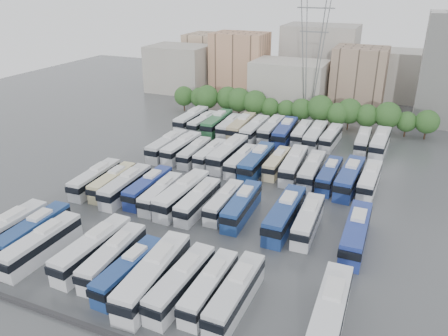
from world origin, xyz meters
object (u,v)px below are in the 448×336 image
at_px(bus_r1_s1, 113,181).
at_px(bus_r3_s0, 191,119).
at_px(bus_r0_s0, 5,231).
at_px(bus_r1_s7, 224,201).
at_px(bus_r1_s0, 95,179).
at_px(electricity_pylon, 313,42).
at_px(bus_r1_s6, 198,201).
at_px(bus_r3_s2, 217,123).
at_px(bus_r3_s10, 331,137).
at_px(bus_r3_s3, 229,126).
at_px(bus_r0_s9, 210,286).
at_px(bus_r0_s8, 181,282).
at_px(bus_r2_s4, 210,154).
at_px(bus_r3_s13, 380,143).
at_px(bus_r3_s1, 204,123).
at_px(bus_r1_s8, 242,205).
at_px(bus_r2_s7, 257,161).
at_px(bus_r0_s1, 34,231).
at_px(bus_r0_s2, 41,244).
at_px(bus_r0_s10, 236,293).
at_px(bus_r2_s2, 182,148).
at_px(bus_r2_s10, 312,170).
at_px(bus_r1_s13, 356,233).
at_px(bus_r2_s8, 277,163).
at_px(bus_r3_s4, 242,127).
at_px(bus_r0_s5, 113,256).
at_px(bus_r1_s3, 148,187).
at_px(bus_r1_s2, 126,186).
at_px(bus_r1_s11, 308,220).
at_px(bus_r3_s5, 255,129).
at_px(bus_r3_s8, 302,133).
at_px(bus_r2_s9, 294,165).
at_px(bus_r3_s9, 315,136).
at_px(bus_r3_s7, 285,132).
at_px(bus_r0_s7, 154,275).
at_px(bus_r2_s6, 241,161).
at_px(bus_r2_s11, 329,175).
at_px(bus_r2_s3, 195,152).
at_px(bus_r1_s4, 161,193).
at_px(bus_r0_s6, 129,270).
at_px(bus_r2_s12, 350,177).
at_px(bus_r1_s5, 182,194).
at_px(bus_r1_s10, 285,214).
at_px(bus_r3_s6, 272,129).
at_px(bus_r2_s13, 370,180).

relative_size(bus_r1_s1, bus_r3_s0, 0.85).
relative_size(bus_r0_s0, bus_r1_s1, 1.17).
bearing_deg(bus_r1_s7, bus_r1_s0, -177.02).
xyz_separation_m(electricity_pylon, bus_r1_s6, (-3.83, -56.41, -16.87)).
xyz_separation_m(bus_r3_s2, bus_r3_s10, (26.14, 1.11, -0.26)).
xyz_separation_m(bus_r1_s0, bus_r3_s3, (9.84, 35.58, -0.05)).
bearing_deg(bus_r0_s9, bus_r0_s8, -166.23).
bearing_deg(bus_r0_s0, bus_r2_s4, 71.75).
bearing_deg(bus_r3_s13, bus_r3_s1, -175.70).
xyz_separation_m(bus_r1_s8, bus_r2_s7, (-3.43, 16.61, 0.17)).
height_order(bus_r2_s7, bus_r3_s10, bus_r2_s7).
xyz_separation_m(bus_r0_s1, bus_r0_s2, (3.28, -1.99, 0.02)).
bearing_deg(bus_r3_s13, bus_r0_s10, -98.13).
relative_size(bus_r0_s2, bus_r2_s2, 0.99).
height_order(bus_r1_s6, bus_r2_s10, bus_r2_s10).
height_order(bus_r1_s13, bus_r2_s8, bus_r1_s13).
bearing_deg(bus_r1_s6, bus_r3_s4, 100.55).
relative_size(bus_r0_s5, bus_r1_s3, 1.01).
relative_size(bus_r1_s2, bus_r3_s1, 1.05).
xyz_separation_m(bus_r1_s11, bus_r3_s5, (-20.01, 34.34, 0.19)).
bearing_deg(bus_r3_s8, bus_r3_s0, -178.85).
xyz_separation_m(bus_r0_s10, bus_r3_s1, (-29.39, 53.46, -0.06)).
distance_m(bus_r0_s5, bus_r2_s2, 37.43).
height_order(bus_r0_s10, bus_r2_s9, bus_r2_s9).
height_order(bus_r3_s9, bus_r3_s10, bus_r3_s9).
xyz_separation_m(bus_r1_s8, bus_r3_s7, (-3.21, 34.86, 0.22)).
relative_size(bus_r1_s7, bus_r1_s13, 0.84).
bearing_deg(bus_r0_s7, bus_r2_s2, 111.32).
distance_m(bus_r2_s6, bus_r2_s11, 16.34).
relative_size(bus_r0_s8, bus_r1_s0, 1.02).
height_order(bus_r0_s0, bus_r2_s3, bus_r0_s0).
bearing_deg(bus_r2_s2, bus_r2_s10, -0.28).
xyz_separation_m(bus_r1_s2, bus_r1_s6, (13.11, 0.08, -0.09)).
height_order(bus_r0_s5, bus_r1_s1, bus_r0_s5).
distance_m(bus_r0_s1, bus_r2_s10, 45.68).
distance_m(bus_r1_s2, bus_r1_s4, 6.50).
distance_m(bus_r0_s6, bus_r0_s10, 13.07).
bearing_deg(bus_r0_s6, bus_r2_s12, 63.38).
xyz_separation_m(bus_r1_s3, bus_r1_s8, (16.29, -0.04, 0.05)).
xyz_separation_m(bus_r2_s4, bus_r3_s10, (19.85, 18.67, 0.11)).
xyz_separation_m(bus_r1_s6, bus_r3_s3, (-9.68, 35.82, -0.01)).
height_order(bus_r0_s6, bus_r2_s12, bus_r2_s12).
xyz_separation_m(bus_r2_s3, bus_r2_s9, (19.59, 0.87, 0.26)).
relative_size(bus_r1_s5, bus_r1_s13, 1.02).
xyz_separation_m(bus_r2_s9, bus_r2_s12, (10.14, -1.73, 0.04)).
bearing_deg(bus_r0_s6, bus_r1_s13, 40.68).
distance_m(bus_r1_s10, bus_r3_s9, 35.50).
bearing_deg(bus_r3_s3, bus_r3_s5, -8.64).
height_order(bus_r0_s9, bus_r3_s6, bus_r3_s6).
height_order(bus_r2_s12, bus_r2_s13, bus_r2_s12).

